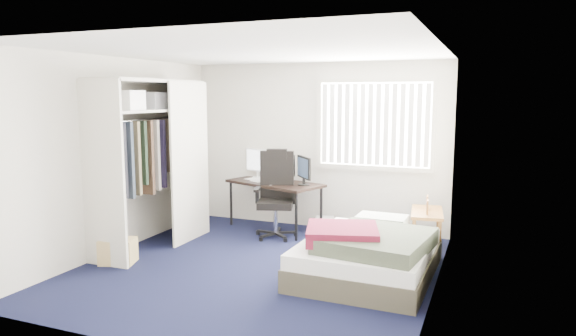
# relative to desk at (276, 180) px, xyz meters

# --- Properties ---
(ground) EXTENTS (4.20, 4.20, 0.00)m
(ground) POSITION_rel_desk_xyz_m (0.52, -1.75, -0.76)
(ground) COLOR black
(ground) RESTS_ON ground
(room_shell) EXTENTS (4.20, 4.20, 4.20)m
(room_shell) POSITION_rel_desk_xyz_m (0.52, -1.75, 0.75)
(room_shell) COLOR silver
(room_shell) RESTS_ON ground
(window_assembly) EXTENTS (1.72, 0.09, 1.32)m
(window_assembly) POSITION_rel_desk_xyz_m (1.42, 0.29, 0.84)
(window_assembly) COLOR white
(window_assembly) RESTS_ON ground
(closet) EXTENTS (0.64, 1.84, 2.22)m
(closet) POSITION_rel_desk_xyz_m (-1.15, -1.49, 0.60)
(closet) COLOR beige
(closet) RESTS_ON ground
(desk) EXTENTS (1.61, 1.14, 1.18)m
(desk) POSITION_rel_desk_xyz_m (0.00, 0.00, 0.00)
(desk) COLOR black
(desk) RESTS_ON ground
(office_chair) EXTENTS (0.73, 0.73, 1.25)m
(office_chair) POSITION_rel_desk_xyz_m (0.16, -0.37, -0.28)
(office_chair) COLOR black
(office_chair) RESTS_ON ground
(footstool) EXTENTS (0.32, 0.28, 0.22)m
(footstool) POSITION_rel_desk_xyz_m (0.75, 0.10, -0.59)
(footstool) COLOR white
(footstool) RESTS_ON ground
(nightstand) EXTENTS (0.48, 0.82, 0.71)m
(nightstand) POSITION_rel_desk_xyz_m (2.27, -0.34, -0.29)
(nightstand) COLOR brown
(nightstand) RESTS_ON ground
(bed) EXTENTS (1.46, 1.89, 0.62)m
(bed) POSITION_rel_desk_xyz_m (1.78, -1.53, -0.49)
(bed) COLOR #3F3A2D
(bed) RESTS_ON ground
(pine_box) EXTENTS (0.47, 0.41, 0.30)m
(pine_box) POSITION_rel_desk_xyz_m (-1.13, -2.22, -0.61)
(pine_box) COLOR tan
(pine_box) RESTS_ON ground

